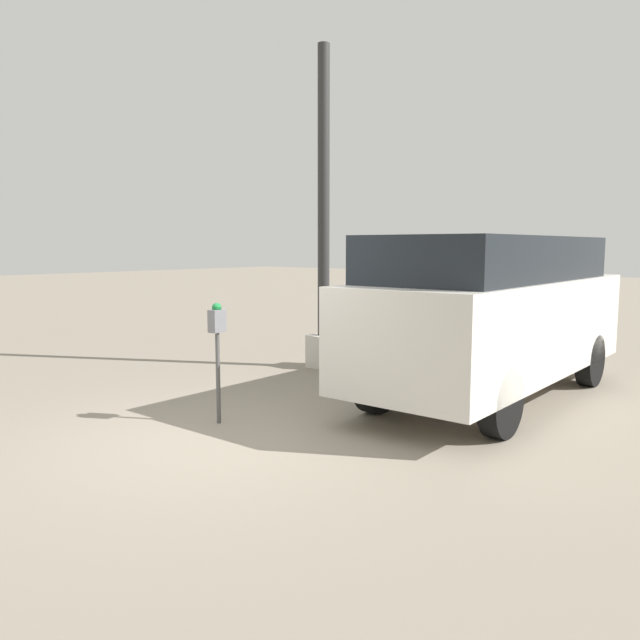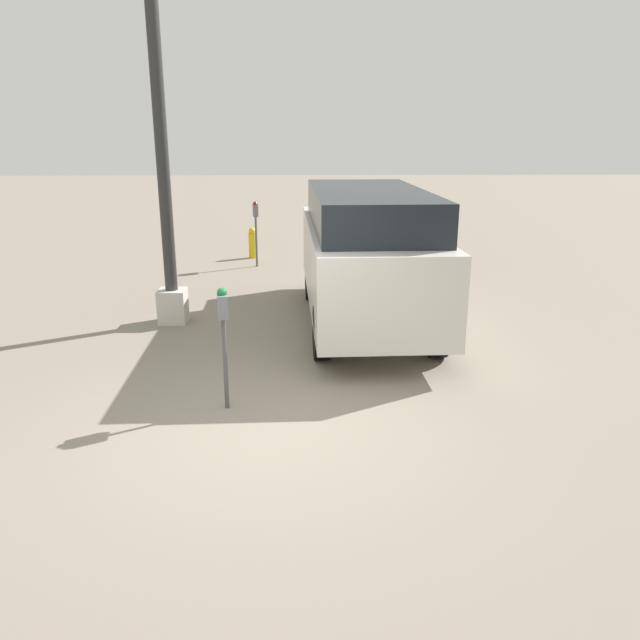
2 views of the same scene
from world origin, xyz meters
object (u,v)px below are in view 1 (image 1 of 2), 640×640
Objects in this scene: parking_meter_near at (217,335)px; parking_meter_far at (498,291)px; lamp_post at (324,252)px; parked_van at (494,311)px; fire_hydrant at (510,320)px.

parking_meter_near is 0.94× the size of parking_meter_far.
parking_meter_far is (7.77, 0.20, 0.07)m from parking_meter_near.
parking_meter_far is at bearing -13.55° from lamp_post.
parking_meter_far is at bearing -7.78° from parking_meter_near.
parking_meter_near is 7.77m from parking_meter_far.
lamp_post reaches higher than parked_van.
parked_van reaches higher than fire_hydrant.
parking_meter_near is at bearing -159.38° from lamp_post.
parking_meter_far is 4.61m from lamp_post.
fire_hydrant is (1.04, 0.17, -0.73)m from parking_meter_far.
parking_meter_far is 0.28× the size of lamp_post.
parking_meter_near is 3.70m from lamp_post.
parked_van is 6.99× the size of fire_hydrant.
lamp_post is at bearing 157.18° from parking_meter_far.
parked_van is at bearing -164.95° from parking_meter_far.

